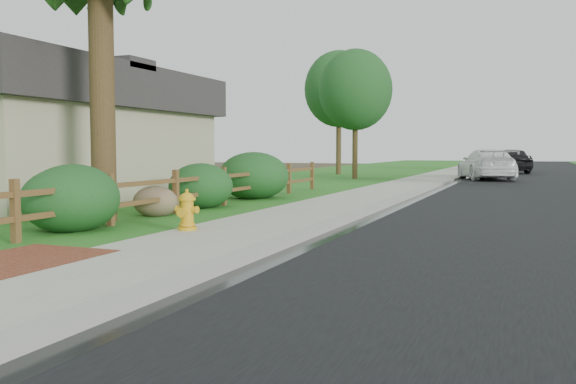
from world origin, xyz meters
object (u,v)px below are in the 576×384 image
at_px(ranch_fence, 201,187).
at_px(dark_car_mid, 509,160).
at_px(fire_hydrant, 187,211).
at_px(white_suv, 486,164).

bearing_deg(ranch_fence, dark_car_mid, 77.87).
relative_size(fire_hydrant, white_suv, 0.14).
xyz_separation_m(fire_hydrant, white_suv, (3.70, 23.43, 0.35)).
xyz_separation_m(white_suv, dark_car_mid, (0.76, 10.02, 0.05)).
relative_size(ranch_fence, white_suv, 3.15).
bearing_deg(white_suv, fire_hydrant, 64.57).
distance_m(ranch_fence, white_suv, 20.36).
distance_m(fire_hydrant, white_suv, 23.72).
distance_m(ranch_fence, dark_car_mid, 30.28).
bearing_deg(white_suv, dark_car_mid, -110.81).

